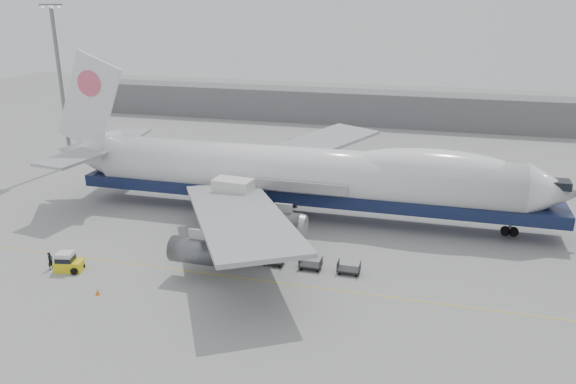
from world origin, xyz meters
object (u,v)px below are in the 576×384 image
(ground_worker, at_px, (50,261))
(baggage_tug, at_px, (68,263))
(airliner, at_px, (306,174))
(catering_truck, at_px, (234,200))

(ground_worker, bearing_deg, baggage_tug, -86.66)
(airliner, height_order, catering_truck, airliner)
(airliner, height_order, baggage_tug, airliner)
(baggage_tug, bearing_deg, catering_truck, 38.77)
(catering_truck, distance_m, ground_worker, 21.07)
(airliner, height_order, ground_worker, airliner)
(airliner, distance_m, baggage_tug, 29.26)
(airliner, bearing_deg, catering_truck, -141.80)
(catering_truck, height_order, baggage_tug, catering_truck)
(baggage_tug, bearing_deg, ground_worker, 173.34)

